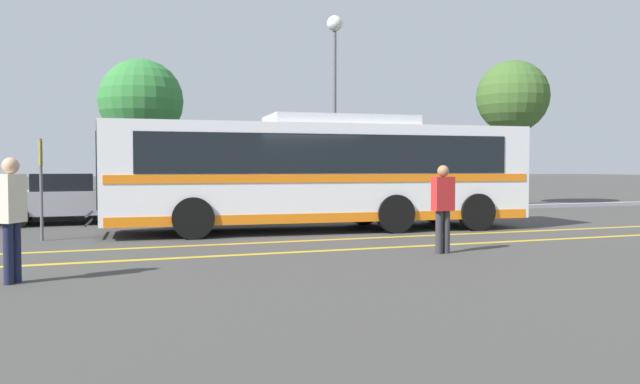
{
  "coord_description": "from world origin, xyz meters",
  "views": [
    {
      "loc": [
        -5.16,
        -15.6,
        1.71
      ],
      "look_at": [
        0.66,
        0.19,
        1.04
      ],
      "focal_mm": 35.0,
      "sensor_mm": 36.0,
      "label": 1
    }
  ],
  "objects_px": {
    "transit_bus": "(320,171)",
    "parked_car_2": "(233,196)",
    "parked_car_1": "(66,198)",
    "bus_stop_sign": "(41,176)",
    "pedestrian_1": "(443,203)",
    "tree_1": "(141,102)",
    "tree_0": "(513,97)",
    "pedestrian_0": "(11,211)",
    "street_lamp": "(335,62)",
    "parked_car_3": "(405,193)"
  },
  "relations": [
    {
      "from": "parked_car_2",
      "to": "parked_car_3",
      "type": "height_order",
      "value": "parked_car_3"
    },
    {
      "from": "transit_bus",
      "to": "pedestrian_0",
      "type": "relative_size",
      "value": 6.3
    },
    {
      "from": "transit_bus",
      "to": "bus_stop_sign",
      "type": "distance_m",
      "value": 6.91
    },
    {
      "from": "parked_car_3",
      "to": "pedestrian_1",
      "type": "relative_size",
      "value": 2.61
    },
    {
      "from": "parked_car_2",
      "to": "parked_car_3",
      "type": "distance_m",
      "value": 6.47
    },
    {
      "from": "transit_bus",
      "to": "parked_car_2",
      "type": "relative_size",
      "value": 2.45
    },
    {
      "from": "pedestrian_0",
      "to": "tree_1",
      "type": "height_order",
      "value": "tree_1"
    },
    {
      "from": "tree_0",
      "to": "parked_car_1",
      "type": "bearing_deg",
      "value": -170.0
    },
    {
      "from": "parked_car_3",
      "to": "bus_stop_sign",
      "type": "bearing_deg",
      "value": -72.57
    },
    {
      "from": "transit_bus",
      "to": "parked_car_3",
      "type": "relative_size",
      "value": 2.56
    },
    {
      "from": "parked_car_2",
      "to": "tree_1",
      "type": "relative_size",
      "value": 0.85
    },
    {
      "from": "transit_bus",
      "to": "tree_1",
      "type": "xyz_separation_m",
      "value": [
        -4.06,
        7.81,
        2.48
      ]
    },
    {
      "from": "parked_car_1",
      "to": "pedestrian_0",
      "type": "distance_m",
      "value": 10.21
    },
    {
      "from": "parked_car_1",
      "to": "pedestrian_0",
      "type": "xyz_separation_m",
      "value": [
        -0.37,
        -10.2,
        0.3
      ]
    },
    {
      "from": "parked_car_2",
      "to": "bus_stop_sign",
      "type": "distance_m",
      "value": 7.05
    },
    {
      "from": "parked_car_1",
      "to": "bus_stop_sign",
      "type": "bearing_deg",
      "value": -5.4
    },
    {
      "from": "transit_bus",
      "to": "pedestrian_0",
      "type": "height_order",
      "value": "transit_bus"
    },
    {
      "from": "transit_bus",
      "to": "parked_car_2",
      "type": "bearing_deg",
      "value": 23.12
    },
    {
      "from": "pedestrian_1",
      "to": "parked_car_1",
      "type": "bearing_deg",
      "value": 125.27
    },
    {
      "from": "pedestrian_1",
      "to": "street_lamp",
      "type": "xyz_separation_m",
      "value": [
        2.18,
        11.35,
        4.67
      ]
    },
    {
      "from": "parked_car_1",
      "to": "pedestrian_1",
      "type": "height_order",
      "value": "pedestrian_1"
    },
    {
      "from": "parked_car_3",
      "to": "tree_1",
      "type": "xyz_separation_m",
      "value": [
        -9.08,
        3.25,
        3.34
      ]
    },
    {
      "from": "pedestrian_0",
      "to": "pedestrian_1",
      "type": "xyz_separation_m",
      "value": [
        7.62,
        0.59,
        -0.07
      ]
    },
    {
      "from": "parked_car_2",
      "to": "street_lamp",
      "type": "distance_m",
      "value": 6.82
    },
    {
      "from": "parked_car_2",
      "to": "tree_0",
      "type": "distance_m",
      "value": 14.64
    },
    {
      "from": "pedestrian_0",
      "to": "parked_car_1",
      "type": "bearing_deg",
      "value": -151.24
    },
    {
      "from": "pedestrian_0",
      "to": "pedestrian_1",
      "type": "distance_m",
      "value": 7.64
    },
    {
      "from": "tree_1",
      "to": "pedestrian_0",
      "type": "bearing_deg",
      "value": -101.96
    },
    {
      "from": "parked_car_2",
      "to": "pedestrian_1",
      "type": "height_order",
      "value": "pedestrian_1"
    },
    {
      "from": "parked_car_2",
      "to": "tree_1",
      "type": "xyz_separation_m",
      "value": [
        -2.61,
        3.44,
        3.34
      ]
    },
    {
      "from": "transit_bus",
      "to": "tree_1",
      "type": "height_order",
      "value": "tree_1"
    },
    {
      "from": "transit_bus",
      "to": "tree_0",
      "type": "distance_m",
      "value": 14.81
    },
    {
      "from": "bus_stop_sign",
      "to": "tree_1",
      "type": "xyz_separation_m",
      "value": [
        2.85,
        7.85,
        2.59
      ]
    },
    {
      "from": "bus_stop_sign",
      "to": "tree_0",
      "type": "bearing_deg",
      "value": -62.95
    },
    {
      "from": "parked_car_1",
      "to": "parked_car_3",
      "type": "bearing_deg",
      "value": 89.48
    },
    {
      "from": "pedestrian_1",
      "to": "tree_1",
      "type": "relative_size",
      "value": 0.31
    },
    {
      "from": "tree_0",
      "to": "parked_car_2",
      "type": "bearing_deg",
      "value": -165.9
    },
    {
      "from": "parked_car_3",
      "to": "street_lamp",
      "type": "xyz_separation_m",
      "value": [
        -2.14,
        1.67,
        4.92
      ]
    },
    {
      "from": "pedestrian_0",
      "to": "parked_car_2",
      "type": "bearing_deg",
      "value": -177.65
    },
    {
      "from": "pedestrian_0",
      "to": "bus_stop_sign",
      "type": "height_order",
      "value": "bus_stop_sign"
    },
    {
      "from": "parked_car_2",
      "to": "tree_1",
      "type": "bearing_deg",
      "value": -144.47
    },
    {
      "from": "pedestrian_0",
      "to": "tree_0",
      "type": "height_order",
      "value": "tree_0"
    },
    {
      "from": "pedestrian_1",
      "to": "tree_1",
      "type": "distance_m",
      "value": 14.11
    },
    {
      "from": "transit_bus",
      "to": "street_lamp",
      "type": "relative_size",
      "value": 1.57
    },
    {
      "from": "transit_bus",
      "to": "pedestrian_0",
      "type": "distance_m",
      "value": 8.98
    },
    {
      "from": "parked_car_1",
      "to": "parked_car_3",
      "type": "relative_size",
      "value": 0.9
    },
    {
      "from": "parked_car_1",
      "to": "parked_car_2",
      "type": "xyz_separation_m",
      "value": [
        5.1,
        -0.12,
        -0.01
      ]
    },
    {
      "from": "parked_car_3",
      "to": "tree_1",
      "type": "height_order",
      "value": "tree_1"
    },
    {
      "from": "parked_car_2",
      "to": "bus_stop_sign",
      "type": "bearing_deg",
      "value": -52.72
    },
    {
      "from": "tree_1",
      "to": "street_lamp",
      "type": "bearing_deg",
      "value": -12.77
    }
  ]
}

